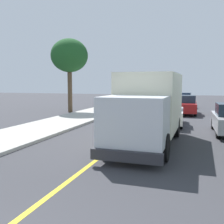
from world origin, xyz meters
TOP-DOWN VIEW (x-y plane):
  - centre_line_yellow at (0.00, 10.00)m, footprint 0.16×56.00m
  - box_truck at (1.33, 9.78)m, footprint 2.50×7.21m
  - parked_car_near at (1.63, 15.68)m, footprint 2.01×4.48m
  - parked_car_mid at (2.44, 22.31)m, footprint 1.91×4.44m
  - parked_car_far at (1.88, 28.68)m, footprint 1.89×4.43m
  - street_tree_down_block at (-8.06, 20.71)m, footprint 3.43×3.43m

SIDE VIEW (x-z plane):
  - centre_line_yellow at x=0.00m, z-range 0.00..0.01m
  - parked_car_near at x=1.63m, z-range -0.04..1.63m
  - parked_car_mid at x=2.44m, z-range -0.04..1.63m
  - parked_car_far at x=1.88m, z-range -0.04..1.63m
  - box_truck at x=1.33m, z-range 0.17..3.37m
  - street_tree_down_block at x=-8.06m, z-range 1.81..8.64m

